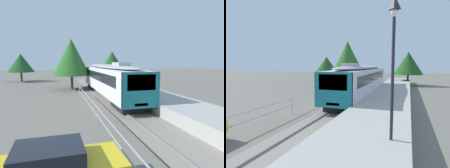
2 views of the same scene
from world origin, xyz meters
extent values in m
plane|color=#6B665B|center=(-3.00, 22.00, 0.00)|extent=(160.00, 160.00, 0.00)
cube|color=gray|center=(0.00, 22.00, 0.03)|extent=(3.20, 60.00, 0.06)
cube|color=slate|center=(-0.72, 22.00, 0.10)|extent=(0.08, 60.00, 0.08)
cube|color=slate|center=(0.72, 22.00, 0.10)|extent=(0.08, 60.00, 0.08)
cube|color=silver|center=(0.00, 30.17, 1.96)|extent=(2.80, 18.33, 2.55)
cube|color=#19757F|center=(0.00, 21.10, 1.96)|extent=(2.80, 0.24, 2.55)
cube|color=black|center=(0.00, 21.02, 2.53)|extent=(2.13, 0.08, 1.12)
cube|color=black|center=(0.00, 30.17, 2.37)|extent=(2.82, 15.40, 0.92)
ellipsoid|color=#A8AAAF|center=(0.00, 30.17, 3.42)|extent=(2.69, 17.60, 0.44)
cube|color=#A8AAAF|center=(0.00, 25.58, 3.70)|extent=(1.10, 2.20, 0.36)
cube|color=#EAE5C6|center=(0.00, 21.03, 0.97)|extent=(1.00, 0.10, 0.20)
cube|color=black|center=(0.00, 23.40, 0.42)|extent=(2.24, 3.20, 0.55)
cube|color=black|center=(0.00, 36.93, 0.42)|extent=(2.24, 3.20, 0.55)
cube|color=#A8A59E|center=(3.25, 22.00, 0.45)|extent=(3.90, 60.00, 0.90)
cylinder|color=#232328|center=(4.45, 15.58, 3.20)|extent=(0.12, 0.12, 4.60)
pyramid|color=#232328|center=(4.45, 15.58, 6.00)|extent=(0.34, 0.34, 0.50)
sphere|color=silver|center=(4.45, 15.58, 5.68)|extent=(0.24, 0.24, 0.24)
cylinder|color=#9EA0A5|center=(-3.30, 21.00, 0.62)|extent=(0.06, 0.06, 1.25)
cylinder|color=#9EA0A5|center=(-3.30, 30.00, 0.62)|extent=(0.06, 0.06, 1.25)
cylinder|color=brown|center=(-3.64, 36.81, 1.00)|extent=(0.36, 0.36, 2.00)
cone|color=#286023|center=(-3.64, 36.81, 4.56)|extent=(5.24, 5.24, 5.12)
cylinder|color=brown|center=(-12.46, 50.00, 0.95)|extent=(0.36, 0.36, 1.89)
cone|color=#1E4C1E|center=(-12.46, 50.00, 3.66)|extent=(5.02, 5.02, 3.55)
cylinder|color=brown|center=(4.84, 45.87, 0.97)|extent=(0.36, 0.36, 1.93)
cone|color=#1E4C1E|center=(4.84, 45.87, 3.93)|extent=(5.07, 5.07, 3.99)
camera|label=1|loc=(-5.51, 8.89, 3.97)|focal=30.92mm
camera|label=2|loc=(5.02, 7.78, 3.80)|focal=32.63mm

